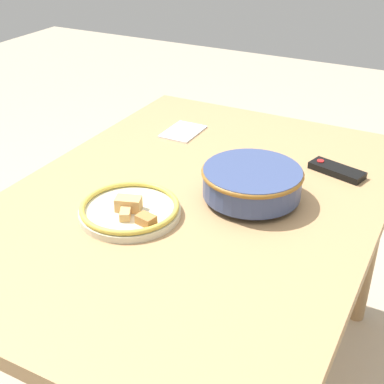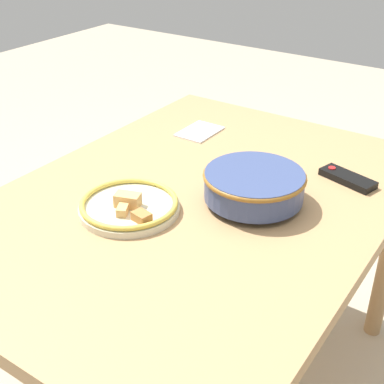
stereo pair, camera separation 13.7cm
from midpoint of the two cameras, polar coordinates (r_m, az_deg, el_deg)
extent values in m
cube|color=tan|center=(1.45, 3.16, -1.22)|extent=(1.33, 0.96, 0.04)
cylinder|color=tan|center=(2.26, 1.92, 0.11)|extent=(0.06, 0.06, 0.70)
cylinder|color=#384775|center=(1.42, 9.28, -0.93)|extent=(0.12, 0.12, 0.02)
cylinder|color=#384775|center=(1.40, 9.42, 0.64)|extent=(0.26, 0.26, 0.07)
cylinder|color=#B75B23|center=(1.40, 9.41, 0.44)|extent=(0.23, 0.23, 0.06)
torus|color=#936023|center=(1.39, 9.52, 1.65)|extent=(0.27, 0.27, 0.01)
cylinder|color=beige|center=(1.37, -3.88, -1.81)|extent=(0.26, 0.26, 0.02)
torus|color=gold|center=(1.36, -3.90, -1.24)|extent=(0.25, 0.25, 0.01)
cube|color=tan|center=(1.35, -4.02, -0.94)|extent=(0.06, 0.07, 0.03)
cube|color=#B2753D|center=(1.29, -2.40, -2.74)|extent=(0.04, 0.05, 0.02)
cube|color=tan|center=(1.32, -4.49, -2.00)|extent=(0.05, 0.04, 0.02)
cube|color=tan|center=(1.37, -4.16, -0.86)|extent=(0.05, 0.04, 0.02)
cube|color=black|center=(1.59, 18.67, 1.32)|extent=(0.10, 0.17, 0.02)
cylinder|color=red|center=(1.61, 17.09, 2.42)|extent=(0.02, 0.02, 0.00)
cube|color=white|center=(1.82, 2.96, 6.40)|extent=(0.15, 0.11, 0.01)
camera|label=1|loc=(0.07, -87.14, 1.63)|focal=50.00mm
camera|label=2|loc=(0.07, 92.86, -1.63)|focal=50.00mm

